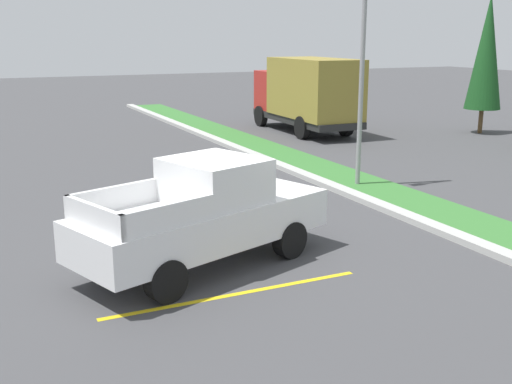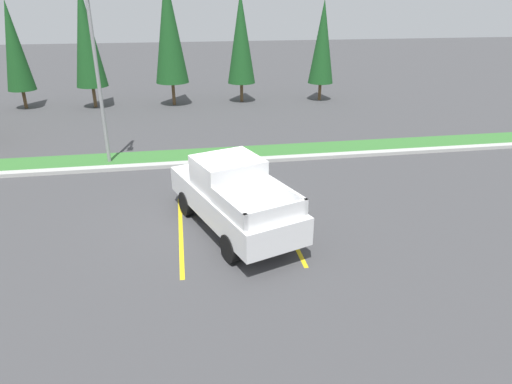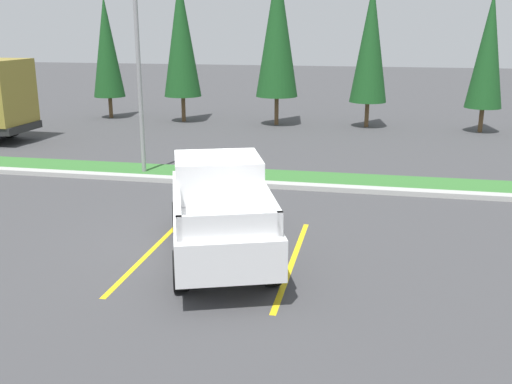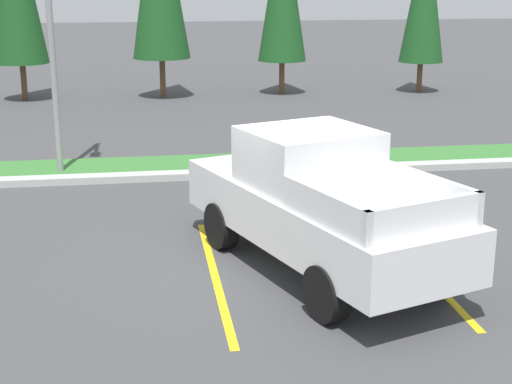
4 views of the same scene
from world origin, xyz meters
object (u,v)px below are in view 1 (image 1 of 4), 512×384
object	(u,v)px
street_light	(359,45)
cypress_tree_leftmost	(487,52)
pickup_truck_main	(205,214)
cargo_truck_distant	(307,92)

from	to	relation	value
street_light	cypress_tree_leftmost	size ratio (longest dim) A/B	1.15
pickup_truck_main	cargo_truck_distant	bearing A→B (deg)	143.92
pickup_truck_main	cargo_truck_distant	xyz separation A→B (m)	(-14.23, 10.37, 0.81)
cargo_truck_distant	cypress_tree_leftmost	xyz separation A→B (m)	(3.60, 7.17, 1.80)
pickup_truck_main	cargo_truck_distant	world-z (taller)	cargo_truck_distant
cargo_truck_distant	cypress_tree_leftmost	distance (m)	8.22
cargo_truck_distant	street_light	xyz separation A→B (m)	(9.90, -4.03, 2.28)
pickup_truck_main	cypress_tree_leftmost	bearing A→B (deg)	121.22
cargo_truck_distant	cypress_tree_leftmost	size ratio (longest dim) A/B	1.11
cargo_truck_distant	street_light	size ratio (longest dim) A/B	0.96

